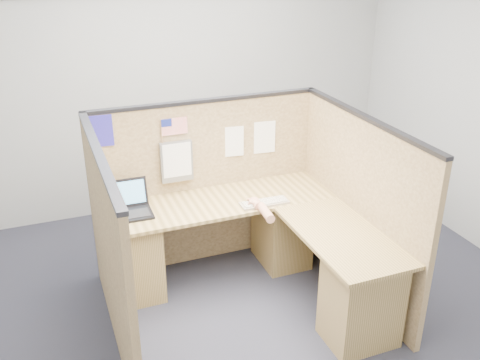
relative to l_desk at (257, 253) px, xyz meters
name	(u,v)px	position (x,y,z in m)	size (l,w,h in m)	color
floor	(249,318)	(-0.18, -0.29, -0.39)	(5.00, 5.00, 0.00)	#20212E
wall_back	(169,81)	(-0.18, 1.96, 1.01)	(5.00, 5.00, 0.00)	#A9ACAF
cubicle_partitions	(229,209)	(-0.18, 0.14, 0.38)	(2.06, 1.83, 1.53)	brown
l_desk	(257,253)	(0.00, 0.00, 0.00)	(1.95, 1.75, 0.73)	brown
laptop	(129,205)	(-0.93, 0.46, 0.40)	(0.34, 0.33, 0.25)	black
keyboard	(264,203)	(0.15, 0.19, 0.35)	(0.41, 0.15, 0.03)	gray
mouse	(254,203)	(0.05, 0.19, 0.36)	(0.11, 0.07, 0.05)	silver
hand_forearm	(262,209)	(0.07, 0.05, 0.37)	(0.11, 0.39, 0.08)	tan
blue_poster	(101,131)	(-1.06, 0.68, 0.97)	(0.19, 0.00, 0.26)	#28229F
american_flag	(171,128)	(-0.49, 0.67, 0.93)	(0.23, 0.01, 0.39)	olive
file_holder	(177,161)	(-0.47, 0.66, 0.64)	(0.28, 0.05, 0.35)	slate
paper_left	(232,142)	(0.04, 0.68, 0.74)	(0.22, 0.00, 0.27)	white
paper_right	(263,137)	(0.34, 0.68, 0.74)	(0.23, 0.00, 0.30)	white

